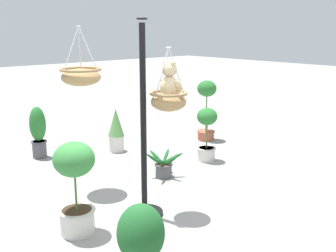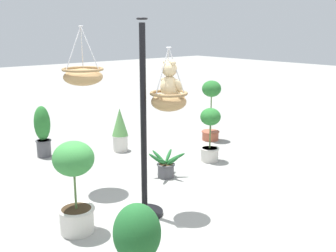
{
  "view_description": "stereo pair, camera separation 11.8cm",
  "coord_description": "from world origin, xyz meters",
  "px_view_note": "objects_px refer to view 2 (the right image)",
  "views": [
    {
      "loc": [
        3.34,
        -2.98,
        2.19
      ],
      "look_at": [
        -0.03,
        0.03,
        1.09
      ],
      "focal_mm": 43.77,
      "sensor_mm": 36.0,
      "label": 1
    },
    {
      "loc": [
        3.42,
        -2.89,
        2.19
      ],
      "look_at": [
        -0.03,
        0.03,
        1.09
      ],
      "focal_mm": 43.77,
      "sensor_mm": 36.0,
      "label": 2
    }
  ],
  "objects_px": {
    "potted_plant_conical_shrub": "(75,182)",
    "potted_plant_broad_leaf": "(43,131)",
    "hanging_basket_left_high": "(83,76)",
    "potted_plant_small_succulent": "(166,167)",
    "potted_plant_trailing_ivy": "(137,239)",
    "hanging_basket_with_teddy": "(169,100)",
    "potted_plant_tall_leafy": "(210,132)",
    "teddy_bear": "(170,83)",
    "potted_plant_bushy_green": "(120,129)",
    "display_pole_central": "(144,159)",
    "potted_plant_flowering_red": "(211,105)"
  },
  "relations": [
    {
      "from": "hanging_basket_left_high",
      "to": "potted_plant_small_succulent",
      "type": "relative_size",
      "value": 1.4
    },
    {
      "from": "hanging_basket_left_high",
      "to": "potted_plant_small_succulent",
      "type": "bearing_deg",
      "value": 73.49
    },
    {
      "from": "teddy_bear",
      "to": "potted_plant_flowering_red",
      "type": "distance_m",
      "value": 3.49
    },
    {
      "from": "potted_plant_flowering_red",
      "to": "potted_plant_trailing_ivy",
      "type": "bearing_deg",
      "value": -53.82
    },
    {
      "from": "hanging_basket_with_teddy",
      "to": "potted_plant_bushy_green",
      "type": "bearing_deg",
      "value": 158.64
    },
    {
      "from": "display_pole_central",
      "to": "potted_plant_flowering_red",
      "type": "relative_size",
      "value": 1.93
    },
    {
      "from": "potted_plant_bushy_green",
      "to": "potted_plant_small_succulent",
      "type": "relative_size",
      "value": 1.45
    },
    {
      "from": "potted_plant_flowering_red",
      "to": "potted_plant_tall_leafy",
      "type": "relative_size",
      "value": 1.32
    },
    {
      "from": "hanging_basket_with_teddy",
      "to": "potted_plant_flowering_red",
      "type": "height_order",
      "value": "hanging_basket_with_teddy"
    },
    {
      "from": "teddy_bear",
      "to": "potted_plant_small_succulent",
      "type": "bearing_deg",
      "value": 142.47
    },
    {
      "from": "potted_plant_tall_leafy",
      "to": "potted_plant_broad_leaf",
      "type": "bearing_deg",
      "value": -135.0
    },
    {
      "from": "potted_plant_tall_leafy",
      "to": "potted_plant_trailing_ivy",
      "type": "distance_m",
      "value": 3.46
    },
    {
      "from": "hanging_basket_with_teddy",
      "to": "potted_plant_tall_leafy",
      "type": "xyz_separation_m",
      "value": [
        -1.06,
        1.8,
        -0.89
      ]
    },
    {
      "from": "potted_plant_flowering_red",
      "to": "potted_plant_broad_leaf",
      "type": "xyz_separation_m",
      "value": [
        -1.12,
        -2.98,
        -0.23
      ]
    },
    {
      "from": "potted_plant_flowering_red",
      "to": "potted_plant_tall_leafy",
      "type": "distance_m",
      "value": 1.33
    },
    {
      "from": "hanging_basket_left_high",
      "to": "potted_plant_broad_leaf",
      "type": "bearing_deg",
      "value": 175.05
    },
    {
      "from": "hanging_basket_with_teddy",
      "to": "potted_plant_flowering_red",
      "type": "distance_m",
      "value": 3.46
    },
    {
      "from": "potted_plant_conical_shrub",
      "to": "potted_plant_bushy_green",
      "type": "bearing_deg",
      "value": 137.18
    },
    {
      "from": "hanging_basket_with_teddy",
      "to": "potted_plant_conical_shrub",
      "type": "relative_size",
      "value": 0.7
    },
    {
      "from": "potted_plant_bushy_green",
      "to": "potted_plant_conical_shrub",
      "type": "relative_size",
      "value": 0.76
    },
    {
      "from": "teddy_bear",
      "to": "potted_plant_broad_leaf",
      "type": "bearing_deg",
      "value": -175.58
    },
    {
      "from": "teddy_bear",
      "to": "potted_plant_conical_shrub",
      "type": "distance_m",
      "value": 1.51
    },
    {
      "from": "potted_plant_tall_leafy",
      "to": "potted_plant_broad_leaf",
      "type": "height_order",
      "value": "potted_plant_tall_leafy"
    },
    {
      "from": "potted_plant_flowering_red",
      "to": "potted_plant_bushy_green",
      "type": "height_order",
      "value": "potted_plant_flowering_red"
    },
    {
      "from": "teddy_bear",
      "to": "hanging_basket_left_high",
      "type": "bearing_deg",
      "value": -162.89
    },
    {
      "from": "potted_plant_conical_shrub",
      "to": "potted_plant_broad_leaf",
      "type": "xyz_separation_m",
      "value": [
        -2.8,
        0.86,
        -0.12
      ]
    },
    {
      "from": "display_pole_central",
      "to": "potted_plant_small_succulent",
      "type": "xyz_separation_m",
      "value": [
        -0.8,
        1.0,
        -0.53
      ]
    },
    {
      "from": "display_pole_central",
      "to": "hanging_basket_with_teddy",
      "type": "distance_m",
      "value": 0.75
    },
    {
      "from": "teddy_bear",
      "to": "potted_plant_broad_leaf",
      "type": "xyz_separation_m",
      "value": [
        -3.08,
        -0.24,
        -1.12
      ]
    },
    {
      "from": "display_pole_central",
      "to": "potted_plant_tall_leafy",
      "type": "bearing_deg",
      "value": 113.97
    },
    {
      "from": "potted_plant_tall_leafy",
      "to": "teddy_bear",
      "type": "bearing_deg",
      "value": -59.18
    },
    {
      "from": "teddy_bear",
      "to": "potted_plant_broad_leaf",
      "type": "height_order",
      "value": "teddy_bear"
    },
    {
      "from": "display_pole_central",
      "to": "potted_plant_tall_leafy",
      "type": "xyz_separation_m",
      "value": [
        -0.91,
        2.05,
        -0.2
      ]
    },
    {
      "from": "potted_plant_conical_shrub",
      "to": "potted_plant_tall_leafy",
      "type": "bearing_deg",
      "value": 105.15
    },
    {
      "from": "hanging_basket_left_high",
      "to": "potted_plant_conical_shrub",
      "type": "height_order",
      "value": "hanging_basket_left_high"
    },
    {
      "from": "hanging_basket_left_high",
      "to": "potted_plant_conical_shrub",
      "type": "relative_size",
      "value": 0.74
    },
    {
      "from": "potted_plant_flowering_red",
      "to": "potted_plant_trailing_ivy",
      "type": "distance_m",
      "value": 4.77
    },
    {
      "from": "hanging_basket_left_high",
      "to": "display_pole_central",
      "type": "bearing_deg",
      "value": 6.17
    },
    {
      "from": "display_pole_central",
      "to": "potted_plant_flowering_red",
      "type": "height_order",
      "value": "display_pole_central"
    },
    {
      "from": "potted_plant_small_succulent",
      "to": "potted_plant_trailing_ivy",
      "type": "xyz_separation_m",
      "value": [
        1.79,
        -1.83,
        0.22
      ]
    },
    {
      "from": "display_pole_central",
      "to": "teddy_bear",
      "type": "xyz_separation_m",
      "value": [
        0.15,
        0.27,
        0.89
      ]
    },
    {
      "from": "potted_plant_conical_shrub",
      "to": "potted_plant_broad_leaf",
      "type": "bearing_deg",
      "value": 162.94
    },
    {
      "from": "potted_plant_flowering_red",
      "to": "potted_plant_conical_shrub",
      "type": "height_order",
      "value": "potted_plant_flowering_red"
    },
    {
      "from": "hanging_basket_left_high",
      "to": "potted_plant_tall_leafy",
      "type": "relative_size",
      "value": 0.85
    },
    {
      "from": "display_pole_central",
      "to": "potted_plant_conical_shrub",
      "type": "bearing_deg",
      "value": -99.16
    },
    {
      "from": "potted_plant_bushy_green",
      "to": "potted_plant_flowering_red",
      "type": "bearing_deg",
      "value": 73.43
    },
    {
      "from": "teddy_bear",
      "to": "hanging_basket_with_teddy",
      "type": "bearing_deg",
      "value": -90.0
    },
    {
      "from": "potted_plant_tall_leafy",
      "to": "potted_plant_bushy_green",
      "type": "distance_m",
      "value": 1.66
    },
    {
      "from": "hanging_basket_left_high",
      "to": "potted_plant_bushy_green",
      "type": "relative_size",
      "value": 0.97
    },
    {
      "from": "potted_plant_broad_leaf",
      "to": "potted_plant_trailing_ivy",
      "type": "bearing_deg",
      "value": -12.37
    }
  ]
}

